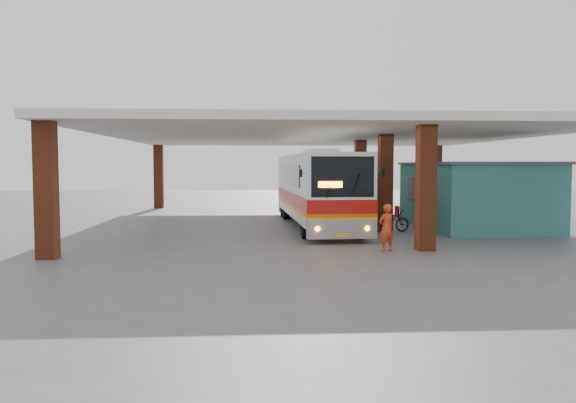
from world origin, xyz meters
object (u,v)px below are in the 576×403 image
at_px(coach_bus, 317,189).
at_px(red_chair, 396,213).
at_px(motorcycle, 389,221).
at_px(pedestrian, 386,228).

xyz_separation_m(coach_bus, red_chair, (4.73, 3.36, -1.49)).
relative_size(motorcycle, red_chair, 2.55).
bearing_deg(coach_bus, red_chair, 33.11).
bearing_deg(red_chair, coach_bus, -166.44).
distance_m(coach_bus, pedestrian, 8.18).
xyz_separation_m(coach_bus, motorcycle, (2.93, -2.52, -1.34)).
height_order(motorcycle, red_chair, motorcycle).
relative_size(pedestrian, red_chair, 2.22).
xyz_separation_m(motorcycle, red_chair, (1.80, 5.88, -0.16)).
distance_m(coach_bus, red_chair, 5.99).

